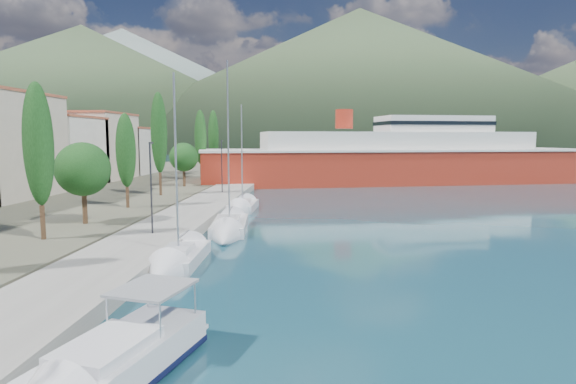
{
  "coord_description": "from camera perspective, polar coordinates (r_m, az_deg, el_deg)",
  "views": [
    {
      "loc": [
        1.68,
        -18.15,
        7.14
      ],
      "look_at": [
        0.0,
        14.0,
        3.5
      ],
      "focal_mm": 30.0,
      "sensor_mm": 36.0,
      "label": 1
    }
  ],
  "objects": [
    {
      "name": "sailboat_near",
      "position": [
        26.62,
        -13.73,
        -8.6
      ],
      "size": [
        2.57,
        8.12,
        11.6
      ],
      "color": "silver",
      "rests_on": "ground"
    },
    {
      "name": "ferry",
      "position": [
        78.44,
        12.7,
        3.76
      ],
      "size": [
        62.27,
        25.64,
        12.1
      ],
      "color": "#A72918",
      "rests_on": "ground"
    },
    {
      "name": "lamp_posts",
      "position": [
        33.75,
        -15.48,
        1.02
      ],
      "size": [
        0.15,
        47.57,
        6.06
      ],
      "color": "#2D2D33",
      "rests_on": "quay"
    },
    {
      "name": "town_buildings",
      "position": [
        64.56,
        -28.54,
        4.27
      ],
      "size": [
        9.2,
        69.2,
        11.3
      ],
      "color": "beige",
      "rests_on": "land_strip"
    },
    {
      "name": "ground",
      "position": [
        138.35,
        2.29,
        3.48
      ],
      "size": [
        1400.0,
        1400.0,
        0.0
      ],
      "primitive_type": "plane",
      "color": "#194655"
    },
    {
      "name": "sailboat_far",
      "position": [
        46.25,
        -5.72,
        -2.07
      ],
      "size": [
        2.55,
        7.71,
        11.28
      ],
      "color": "silver",
      "rests_on": "ground"
    },
    {
      "name": "quay",
      "position": [
        45.92,
        -10.5,
        -2.1
      ],
      "size": [
        5.0,
        88.0,
        0.8
      ],
      "primitive_type": "cube",
      "color": "gray",
      "rests_on": "ground"
    },
    {
      "name": "tree_row",
      "position": [
        53.14,
        -15.9,
        4.89
      ],
      "size": [
        4.01,
        62.95,
        11.49
      ],
      "color": "#47301E",
      "rests_on": "land_strip"
    },
    {
      "name": "hills_far",
      "position": [
        655.21,
        15.4,
        12.37
      ],
      "size": [
        1480.0,
        900.0,
        180.0
      ],
      "color": "slate",
      "rests_on": "ground"
    },
    {
      "name": "sailboat_mid",
      "position": [
        35.25,
        -7.21,
        -4.74
      ],
      "size": [
        3.39,
        9.78,
        13.81
      ],
      "color": "silver",
      "rests_on": "ground"
    },
    {
      "name": "hills_near",
      "position": [
        404.55,
        17.15,
        12.13
      ],
      "size": [
        1010.0,
        520.0,
        115.0
      ],
      "color": "#3C5132",
      "rests_on": "ground"
    }
  ]
}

